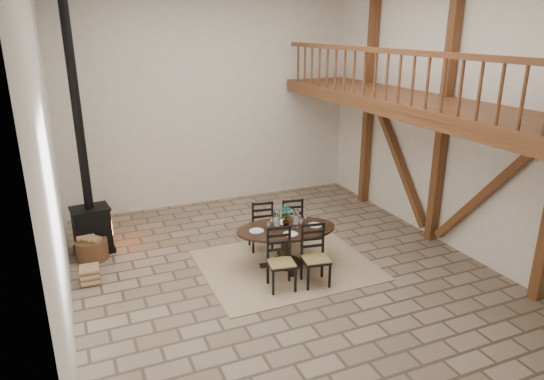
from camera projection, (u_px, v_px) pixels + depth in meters
name	position (u px, v px, depth m)	size (l,w,h in m)	color
ground	(281.00, 269.00, 8.73)	(8.00, 8.00, 0.00)	#8F795F
room_shell	(346.00, 97.00, 8.21)	(7.02, 8.02, 5.01)	white
rug	(286.00, 265.00, 8.86)	(3.00, 2.50, 0.02)	tan
dining_table	(286.00, 244.00, 8.73)	(1.94, 2.13, 1.15)	black
wood_stove	(88.00, 197.00, 9.06)	(0.76, 0.62, 5.00)	black
log_basket	(92.00, 249.00, 9.05)	(0.58, 0.58, 0.48)	brown
log_stack	(90.00, 275.00, 8.19)	(0.33, 0.34, 0.32)	tan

